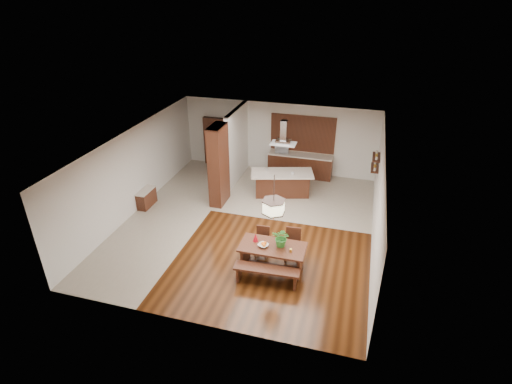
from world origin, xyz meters
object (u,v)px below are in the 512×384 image
(dining_table, at_px, (273,252))
(microwave, at_px, (282,149))
(range_hood, at_px, (284,132))
(dining_chair_right, at_px, (292,245))
(dining_bench, at_px, (267,276))
(kitchen_island, at_px, (282,183))
(pendant_lantern, at_px, (274,198))
(dining_chair_left, at_px, (262,242))
(foliage_plant, at_px, (282,238))
(island_cup, at_px, (293,173))
(fruit_bowl, at_px, (263,245))
(hallway_console, at_px, (147,198))

(dining_table, relative_size, microwave, 3.23)
(dining_table, distance_m, range_hood, 4.83)
(microwave, bearing_deg, dining_chair_right, -87.42)
(dining_bench, xyz_separation_m, dining_chair_right, (0.45, 1.20, 0.24))
(dining_table, bearing_deg, kitchen_island, 99.00)
(dining_bench, height_order, pendant_lantern, pendant_lantern)
(dining_table, distance_m, dining_chair_left, 0.72)
(dining_table, relative_size, dining_chair_left, 2.05)
(kitchen_island, bearing_deg, dining_bench, -98.01)
(foliage_plant, bearing_deg, pendant_lantern, -162.89)
(dining_table, distance_m, kitchen_island, 4.43)
(pendant_lantern, distance_m, island_cup, 4.47)
(dining_bench, xyz_separation_m, fruit_bowl, (-0.25, 0.58, 0.54))
(foliage_plant, distance_m, island_cup, 4.24)
(kitchen_island, bearing_deg, dining_chair_right, -89.24)
(fruit_bowl, bearing_deg, dining_bench, -66.68)
(microwave, bearing_deg, range_hood, -89.47)
(foliage_plant, distance_m, microwave, 6.32)
(hallway_console, bearing_deg, dining_bench, -29.11)
(dining_bench, relative_size, island_cup, 15.21)
(range_hood, bearing_deg, kitchen_island, -90.00)
(hallway_console, xyz_separation_m, dining_chair_left, (4.70, -1.67, 0.12))
(dining_table, bearing_deg, island_cup, 93.96)
(fruit_bowl, bearing_deg, hallway_console, 154.95)
(dining_chair_left, bearing_deg, pendant_lantern, -53.69)
(dining_bench, xyz_separation_m, dining_chair_left, (-0.45, 1.20, 0.20))
(foliage_plant, height_order, kitchen_island, foliage_plant)
(foliage_plant, xyz_separation_m, kitchen_island, (-0.92, 4.31, -0.54))
(kitchen_island, xyz_separation_m, range_hood, (0.00, 0.00, 1.99))
(dining_table, bearing_deg, microwave, 100.38)
(dining_chair_right, height_order, island_cup, island_cup)
(dining_chair_right, xyz_separation_m, fruit_bowl, (-0.70, -0.63, 0.30))
(dining_bench, bearing_deg, microwave, 99.43)
(fruit_bowl, height_order, range_hood, range_hood)
(dining_chair_left, distance_m, kitchen_island, 3.83)
(dining_table, bearing_deg, hallway_console, 156.71)
(dining_chair_right, relative_size, range_hood, 1.08)
(island_cup, bearing_deg, pendant_lantern, -86.04)
(pendant_lantern, bearing_deg, fruit_bowl, -163.17)
(hallway_console, xyz_separation_m, dining_table, (5.15, -2.22, 0.24))
(hallway_console, relative_size, dining_chair_right, 0.90)
(dining_chair_right, bearing_deg, range_hood, 101.35)
(dining_table, bearing_deg, pendant_lantern, 0.00)
(foliage_plant, relative_size, range_hood, 0.60)
(range_hood, bearing_deg, island_cup, -15.18)
(dining_chair_left, xyz_separation_m, fruit_bowl, (0.21, -0.62, 0.34))
(kitchen_island, bearing_deg, foliage_plant, -93.77)
(island_cup, bearing_deg, dining_table, -86.04)
(dining_table, height_order, pendant_lantern, pendant_lantern)
(fruit_bowl, relative_size, kitchen_island, 0.11)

